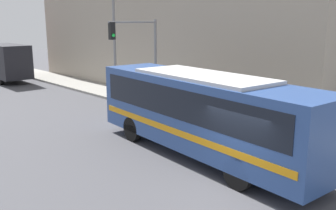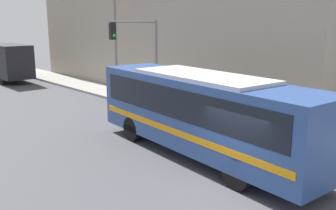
% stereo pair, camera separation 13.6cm
% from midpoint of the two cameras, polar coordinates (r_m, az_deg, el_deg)
% --- Properties ---
extents(ground_plane, '(120.00, 120.00, 0.00)m').
position_cam_midpoint_polar(ground_plane, '(12.33, 10.78, -12.31)').
color(ground_plane, '#47474C').
extents(sidewalk, '(2.81, 70.00, 0.16)m').
position_cam_midpoint_polar(sidewalk, '(30.95, -12.64, 2.95)').
color(sidewalk, gray).
rests_on(sidewalk, ground_plane).
extents(building_facade, '(6.00, 27.89, 8.24)m').
position_cam_midpoint_polar(building_facade, '(28.99, -0.21, 10.65)').
color(building_facade, '#9E9384').
rests_on(building_facade, ground_plane).
extents(city_bus, '(3.35, 10.67, 3.23)m').
position_cam_midpoint_polar(city_bus, '(14.27, 5.37, -0.66)').
color(city_bus, '#2D4C8C').
rests_on(city_bus, ground_plane).
extents(delivery_truck, '(2.31, 7.48, 3.20)m').
position_cam_midpoint_polar(delivery_truck, '(35.71, -23.38, 6.16)').
color(delivery_truck, black).
rests_on(delivery_truck, ground_plane).
extents(fire_hydrant, '(0.25, 0.33, 0.72)m').
position_cam_midpoint_polar(fire_hydrant, '(19.32, 6.57, -1.29)').
color(fire_hydrant, red).
rests_on(fire_hydrant, sidewalk).
extents(traffic_light_pole, '(3.28, 0.35, 5.08)m').
position_cam_midpoint_polar(traffic_light_pole, '(21.32, -4.01, 8.65)').
color(traffic_light_pole, slate).
rests_on(traffic_light_pole, sidewalk).
extents(street_lamp, '(2.50, 0.28, 7.31)m').
position_cam_midpoint_polar(street_lamp, '(25.31, -8.48, 11.05)').
color(street_lamp, slate).
rests_on(street_lamp, sidewalk).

